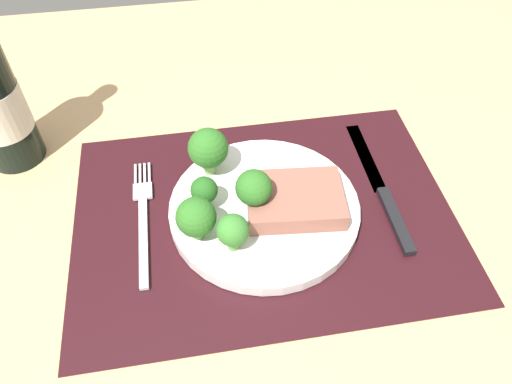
# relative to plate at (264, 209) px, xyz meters

# --- Properties ---
(ground_plane) EXTENTS (1.40, 1.10, 0.03)m
(ground_plane) POSITION_rel_plate_xyz_m (0.00, 0.00, -0.03)
(ground_plane) COLOR tan
(placemat) EXTENTS (0.46, 0.33, 0.00)m
(placemat) POSITION_rel_plate_xyz_m (0.00, 0.00, -0.01)
(placemat) COLOR black
(placemat) RESTS_ON ground_plane
(plate) EXTENTS (0.23, 0.23, 0.02)m
(plate) POSITION_rel_plate_xyz_m (0.00, 0.00, 0.00)
(plate) COLOR white
(plate) RESTS_ON placemat
(steak) EXTENTS (0.12, 0.09, 0.02)m
(steak) POSITION_rel_plate_xyz_m (0.04, -0.01, 0.02)
(steak) COLOR #8C5647
(steak) RESTS_ON plate
(broccoli_near_fork) EXTENTS (0.03, 0.03, 0.05)m
(broccoli_near_fork) POSITION_rel_plate_xyz_m (-0.07, 0.01, 0.04)
(broccoli_near_fork) COLOR #5B8942
(broccoli_near_fork) RESTS_ON plate
(broccoli_center) EXTENTS (0.04, 0.04, 0.06)m
(broccoli_center) POSITION_rel_plate_xyz_m (-0.01, -0.01, 0.05)
(broccoli_center) COLOR #5B8942
(broccoli_center) RESTS_ON plate
(broccoli_front_edge) EXTENTS (0.05, 0.05, 0.07)m
(broccoli_front_edge) POSITION_rel_plate_xyz_m (-0.06, 0.07, 0.05)
(broccoli_front_edge) COLOR #6B994C
(broccoli_front_edge) RESTS_ON plate
(broccoli_back_left) EXTENTS (0.04, 0.04, 0.05)m
(broccoli_back_left) POSITION_rel_plate_xyz_m (-0.04, -0.05, 0.04)
(broccoli_back_left) COLOR #5B8942
(broccoli_back_left) RESTS_ON plate
(broccoli_near_steak) EXTENTS (0.05, 0.05, 0.06)m
(broccoli_near_steak) POSITION_rel_plate_xyz_m (-0.08, -0.03, 0.04)
(broccoli_near_steak) COLOR #6B994C
(broccoli_near_steak) RESTS_ON plate
(fork) EXTENTS (0.02, 0.19, 0.01)m
(fork) POSITION_rel_plate_xyz_m (-0.15, 0.01, -0.01)
(fork) COLOR silver
(fork) RESTS_ON placemat
(knife) EXTENTS (0.02, 0.23, 0.01)m
(knife) POSITION_rel_plate_xyz_m (0.15, 0.01, -0.00)
(knife) COLOR black
(knife) RESTS_ON placemat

